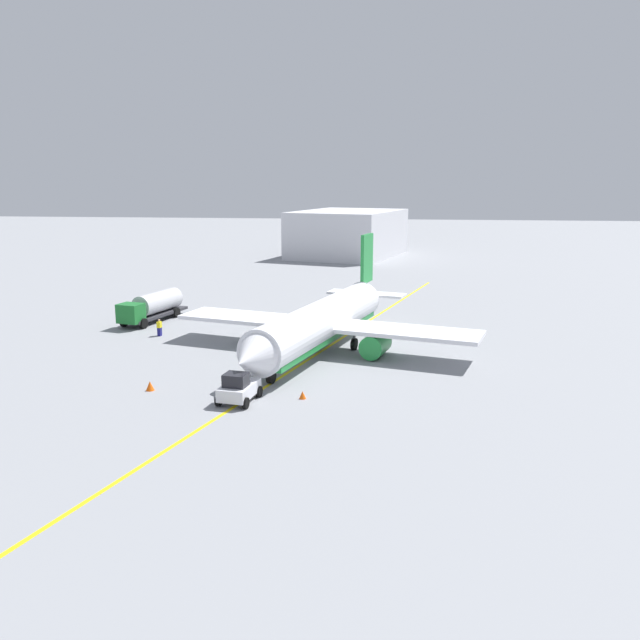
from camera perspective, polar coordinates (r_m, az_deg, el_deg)
ground_plane at (r=60.16m, az=0.00°, el=-2.79°), size 400.00×400.00×0.00m
airplane at (r=59.97m, az=0.18°, el=-0.22°), size 31.36×28.83×9.70m
fuel_tanker at (r=75.04m, az=-14.28°, el=1.18°), size 10.30×4.80×3.15m
pushback_tug at (r=47.14m, az=-7.06°, el=-5.87°), size 3.86×2.78×2.20m
refueling_worker at (r=68.09m, az=-13.71°, el=-0.66°), size 0.55×0.40×1.71m
safety_cone_nose at (r=47.68m, az=-1.52°, el=-6.49°), size 0.51×0.51×0.57m
safety_cone_wingtip at (r=51.03m, az=-14.48°, el=-5.53°), size 0.64×0.64×0.72m
distant_hangar at (r=134.94m, az=2.44°, el=7.49°), size 28.85×24.10×9.11m
taxi_line_marking at (r=60.16m, az=0.00°, el=-2.79°), size 85.41×23.15×0.01m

